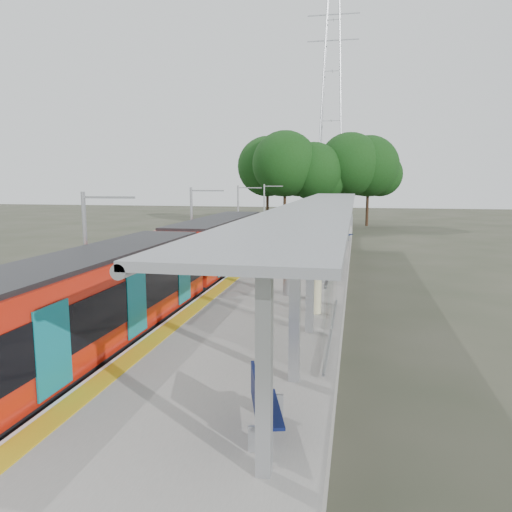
{
  "coord_description": "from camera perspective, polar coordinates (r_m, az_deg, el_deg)",
  "views": [
    {
      "loc": [
        3.37,
        -9.46,
        5.8
      ],
      "look_at": [
        -1.18,
        13.12,
        2.3
      ],
      "focal_mm": 35.0,
      "sensor_mm": 36.0,
      "label": 1
    }
  ],
  "objects": [
    {
      "name": "bench_mid",
      "position": [
        30.65,
        8.07,
        0.64
      ],
      "size": [
        0.93,
        1.68,
        1.1
      ],
      "rotation": [
        0.0,
        0.0,
        -0.29
      ],
      "color": "#0E174A",
      "rests_on": "platform"
    },
    {
      "name": "tactile_strip",
      "position": [
        30.43,
        0.02,
        -0.41
      ],
      "size": [
        0.6,
        50.0,
        0.02
      ],
      "primitive_type": "cube",
      "color": "gold",
      "rests_on": "platform"
    },
    {
      "name": "catenary_masts",
      "position": [
        30.17,
        -7.21,
        3.08
      ],
      "size": [
        2.08,
        48.16,
        5.4
      ],
      "color": "#9EA0A5",
      "rests_on": "ground"
    },
    {
      "name": "info_pillar_far",
      "position": [
        35.31,
        8.61,
        1.87
      ],
      "size": [
        0.36,
        0.36,
        1.62
      ],
      "rotation": [
        0.0,
        0.0,
        -0.26
      ],
      "color": "beige",
      "rests_on": "platform"
    },
    {
      "name": "info_pillar_near",
      "position": [
        18.27,
        6.86,
        -4.14
      ],
      "size": [
        0.4,
        0.4,
        1.8
      ],
      "rotation": [
        0.0,
        0.0,
        -0.43
      ],
      "color": "beige",
      "rests_on": "platform"
    },
    {
      "name": "pylon",
      "position": [
        83.62,
        8.65,
        17.62
      ],
      "size": [
        8.0,
        4.0,
        38.0
      ],
      "primitive_type": null,
      "color": "#9EA0A5",
      "rests_on": "ground"
    },
    {
      "name": "tree_cluster",
      "position": [
        63.45,
        7.02,
        10.17
      ],
      "size": [
        20.39,
        13.01,
        11.74
      ],
      "color": "#382316",
      "rests_on": "ground"
    },
    {
      "name": "ground",
      "position": [
        11.6,
        -7.64,
        -21.44
      ],
      "size": [
        200.0,
        200.0,
        0.0
      ],
      "primitive_type": "plane",
      "color": "#474438",
      "rests_on": "ground"
    },
    {
      "name": "canopy",
      "position": [
        25.76,
        7.47,
        5.01
      ],
      "size": [
        3.27,
        38.0,
        3.66
      ],
      "color": "#9EA0A5",
      "rests_on": "platform"
    },
    {
      "name": "litter_bin",
      "position": [
        21.11,
        3.68,
        -3.3
      ],
      "size": [
        0.5,
        0.5,
        0.87
      ],
      "primitive_type": "cylinder",
      "rotation": [
        0.0,
        0.0,
        0.19
      ],
      "color": "#9EA0A5",
      "rests_on": "platform"
    },
    {
      "name": "bench_far",
      "position": [
        41.16,
        10.28,
        2.5
      ],
      "size": [
        0.91,
        1.44,
        0.94
      ],
      "rotation": [
        0.0,
        0.0,
        -0.37
      ],
      "color": "#0E174A",
      "rests_on": "platform"
    },
    {
      "name": "bench_near",
      "position": [
        9.9,
        0.66,
        -16.48
      ],
      "size": [
        0.94,
        1.72,
        1.13
      ],
      "rotation": [
        0.0,
        0.0,
        0.28
      ],
      "color": "#0E174A",
      "rests_on": "platform"
    },
    {
      "name": "trackbed",
      "position": [
        31.02,
        -3.51,
        -1.93
      ],
      "size": [
        3.0,
        70.0,
        0.24
      ],
      "primitive_type": "cube",
      "color": "#59544C",
      "rests_on": "ground"
    },
    {
      "name": "end_fence",
      "position": [
        54.68,
        7.84,
        4.15
      ],
      "size": [
        6.0,
        0.1,
        1.2
      ],
      "primitive_type": "cube",
      "color": "#9EA0A5",
      "rests_on": "platform"
    },
    {
      "name": "train",
      "position": [
        22.62,
        -9.15,
        -1.01
      ],
      "size": [
        2.74,
        27.6,
        3.62
      ],
      "color": "black",
      "rests_on": "ground"
    },
    {
      "name": "platform",
      "position": [
        30.12,
        4.79,
        -1.53
      ],
      "size": [
        6.0,
        50.0,
        1.0
      ],
      "primitive_type": "cube",
      "color": "gray",
      "rests_on": "ground"
    }
  ]
}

